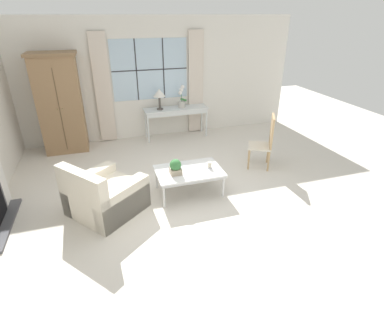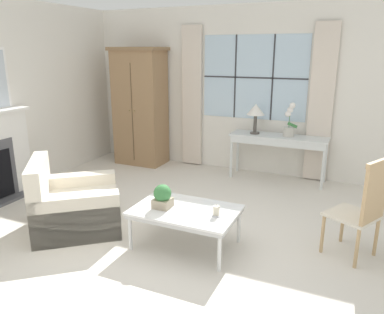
{
  "view_description": "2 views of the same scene",
  "coord_description": "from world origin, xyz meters",
  "px_view_note": "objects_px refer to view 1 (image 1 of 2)",
  "views": [
    {
      "loc": [
        -1.18,
        -4.16,
        2.82
      ],
      "look_at": [
        0.15,
        0.15,
        0.65
      ],
      "focal_mm": 28.0,
      "sensor_mm": 36.0,
      "label": 1
    },
    {
      "loc": [
        1.65,
        -3.23,
        2.07
      ],
      "look_at": [
        -0.02,
        0.52,
        0.9
      ],
      "focal_mm": 35.0,
      "sensor_mm": 36.0,
      "label": 2
    }
  ],
  "objects_px": {
    "armchair_upholstered": "(105,196)",
    "coffee_table": "(189,172)",
    "side_chair_wooden": "(266,140)",
    "potted_plant_small": "(176,167)",
    "potted_orchid": "(182,99)",
    "table_lamp": "(159,94)",
    "armoire": "(60,104)",
    "console_table": "(176,111)",
    "pillar_candle": "(210,165)"
  },
  "relations": [
    {
      "from": "armchair_upholstered",
      "to": "coffee_table",
      "type": "height_order",
      "value": "armchair_upholstered"
    },
    {
      "from": "side_chair_wooden",
      "to": "potted_plant_small",
      "type": "relative_size",
      "value": 4.17
    },
    {
      "from": "potted_orchid",
      "to": "armchair_upholstered",
      "type": "height_order",
      "value": "potted_orchid"
    },
    {
      "from": "table_lamp",
      "to": "coffee_table",
      "type": "xyz_separation_m",
      "value": [
        -0.05,
        -2.59,
        -0.73
      ]
    },
    {
      "from": "armoire",
      "to": "potted_orchid",
      "type": "bearing_deg",
      "value": 1.24
    },
    {
      "from": "armchair_upholstered",
      "to": "coffee_table",
      "type": "bearing_deg",
      "value": 6.22
    },
    {
      "from": "console_table",
      "to": "pillar_candle",
      "type": "height_order",
      "value": "console_table"
    },
    {
      "from": "table_lamp",
      "to": "armchair_upholstered",
      "type": "xyz_separation_m",
      "value": [
        -1.45,
        -2.74,
        -0.85
      ]
    },
    {
      "from": "armoire",
      "to": "table_lamp",
      "type": "relative_size",
      "value": 4.31
    },
    {
      "from": "coffee_table",
      "to": "pillar_candle",
      "type": "bearing_deg",
      "value": -4.72
    },
    {
      "from": "coffee_table",
      "to": "console_table",
      "type": "bearing_deg",
      "value": 80.28
    },
    {
      "from": "pillar_candle",
      "to": "coffee_table",
      "type": "bearing_deg",
      "value": 175.28
    },
    {
      "from": "armoire",
      "to": "side_chair_wooden",
      "type": "distance_m",
      "value": 4.38
    },
    {
      "from": "potted_orchid",
      "to": "side_chair_wooden",
      "type": "height_order",
      "value": "potted_orchid"
    },
    {
      "from": "table_lamp",
      "to": "armoire",
      "type": "bearing_deg",
      "value": -179.09
    },
    {
      "from": "armoire",
      "to": "armchair_upholstered",
      "type": "distance_m",
      "value": 2.91
    },
    {
      "from": "armoire",
      "to": "side_chair_wooden",
      "type": "height_order",
      "value": "armoire"
    },
    {
      "from": "armoire",
      "to": "potted_orchid",
      "type": "distance_m",
      "value": 2.71
    },
    {
      "from": "console_table",
      "to": "table_lamp",
      "type": "xyz_separation_m",
      "value": [
        -0.39,
        -0.01,
        0.46
      ]
    },
    {
      "from": "table_lamp",
      "to": "potted_orchid",
      "type": "bearing_deg",
      "value": 2.55
    },
    {
      "from": "console_table",
      "to": "potted_plant_small",
      "type": "distance_m",
      "value": 2.75
    },
    {
      "from": "side_chair_wooden",
      "to": "coffee_table",
      "type": "bearing_deg",
      "value": -164.04
    },
    {
      "from": "console_table",
      "to": "coffee_table",
      "type": "distance_m",
      "value": 2.65
    },
    {
      "from": "armchair_upholstered",
      "to": "coffee_table",
      "type": "relative_size",
      "value": 1.2
    },
    {
      "from": "side_chair_wooden",
      "to": "potted_plant_small",
      "type": "height_order",
      "value": "side_chair_wooden"
    },
    {
      "from": "pillar_candle",
      "to": "armoire",
      "type": "bearing_deg",
      "value": 133.71
    },
    {
      "from": "armoire",
      "to": "coffee_table",
      "type": "height_order",
      "value": "armoire"
    },
    {
      "from": "table_lamp",
      "to": "armchair_upholstered",
      "type": "height_order",
      "value": "table_lamp"
    },
    {
      "from": "armoire",
      "to": "pillar_candle",
      "type": "distance_m",
      "value": 3.63
    },
    {
      "from": "side_chair_wooden",
      "to": "pillar_candle",
      "type": "relative_size",
      "value": 8.89
    },
    {
      "from": "table_lamp",
      "to": "potted_orchid",
      "type": "relative_size",
      "value": 0.91
    },
    {
      "from": "armchair_upholstered",
      "to": "side_chair_wooden",
      "type": "xyz_separation_m",
      "value": [
        3.13,
        0.65,
        0.31
      ]
    },
    {
      "from": "table_lamp",
      "to": "coffee_table",
      "type": "distance_m",
      "value": 2.69
    },
    {
      "from": "pillar_candle",
      "to": "potted_plant_small",
      "type": "bearing_deg",
      "value": -177.2
    },
    {
      "from": "console_table",
      "to": "potted_orchid",
      "type": "height_order",
      "value": "potted_orchid"
    },
    {
      "from": "console_table",
      "to": "potted_plant_small",
      "type": "relative_size",
      "value": 5.99
    },
    {
      "from": "potted_orchid",
      "to": "table_lamp",
      "type": "bearing_deg",
      "value": -177.45
    },
    {
      "from": "table_lamp",
      "to": "potted_plant_small",
      "type": "distance_m",
      "value": 2.73
    },
    {
      "from": "table_lamp",
      "to": "pillar_candle",
      "type": "relative_size",
      "value": 4.07
    },
    {
      "from": "console_table",
      "to": "side_chair_wooden",
      "type": "bearing_deg",
      "value": -58.77
    },
    {
      "from": "side_chair_wooden",
      "to": "potted_plant_small",
      "type": "bearing_deg",
      "value": -164.32
    },
    {
      "from": "table_lamp",
      "to": "armchair_upholstered",
      "type": "relative_size",
      "value": 0.37
    },
    {
      "from": "potted_plant_small",
      "to": "pillar_candle",
      "type": "relative_size",
      "value": 2.13
    },
    {
      "from": "armchair_upholstered",
      "to": "coffee_table",
      "type": "distance_m",
      "value": 1.42
    },
    {
      "from": "table_lamp",
      "to": "pillar_candle",
      "type": "bearing_deg",
      "value": -83.26
    },
    {
      "from": "armoire",
      "to": "potted_plant_small",
      "type": "xyz_separation_m",
      "value": [
        1.87,
        -2.62,
        -0.51
      ]
    },
    {
      "from": "potted_orchid",
      "to": "armchair_upholstered",
      "type": "distance_m",
      "value": 3.48
    },
    {
      "from": "armoire",
      "to": "potted_orchid",
      "type": "relative_size",
      "value": 3.92
    },
    {
      "from": "side_chair_wooden",
      "to": "pillar_candle",
      "type": "height_order",
      "value": "side_chair_wooden"
    },
    {
      "from": "coffee_table",
      "to": "armoire",
      "type": "bearing_deg",
      "value": 129.55
    }
  ]
}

